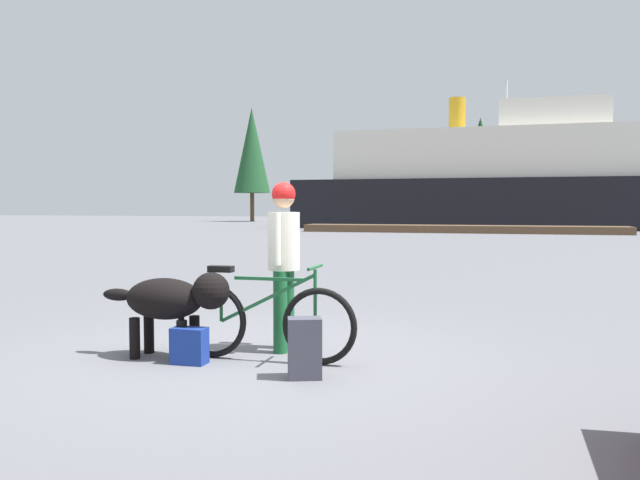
{
  "coord_description": "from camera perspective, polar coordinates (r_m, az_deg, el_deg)",
  "views": [
    {
      "loc": [
        2.31,
        -5.69,
        1.45
      ],
      "look_at": [
        0.18,
        1.83,
        1.04
      ],
      "focal_mm": 36.24,
      "sensor_mm": 36.0,
      "label": 1
    }
  ],
  "objects": [
    {
      "name": "sailboat_moored",
      "position": [
        44.85,
        15.99,
        1.73
      ],
      "size": [
        6.12,
        1.71,
        9.81
      ],
      "color": "navy",
      "rests_on": "ground_plane"
    },
    {
      "name": "backpack",
      "position": [
        5.51,
        -1.36,
        -9.52
      ],
      "size": [
        0.33,
        0.29,
        0.51
      ],
      "primitive_type": "cube",
      "rotation": [
        0.0,
        0.0,
        0.36
      ],
      "color": "#3F3F4C",
      "rests_on": "ground_plane"
    },
    {
      "name": "handbag_pannier",
      "position": [
        6.13,
        -11.46,
        -9.14
      ],
      "size": [
        0.32,
        0.18,
        0.33
      ],
      "primitive_type": "cube",
      "rotation": [
        0.0,
        0.0,
        0.01
      ],
      "color": "navy",
      "rests_on": "ground_plane"
    },
    {
      "name": "ground_plane",
      "position": [
        6.31,
        -6.26,
        -10.29
      ],
      "size": [
        160.0,
        160.0,
        0.0
      ],
      "primitive_type": "plane",
      "color": "slate"
    },
    {
      "name": "pine_tree_far_left",
      "position": [
        61.71,
        -6.04,
        7.86
      ],
      "size": [
        3.42,
        3.42,
        10.72
      ],
      "color": "#4C331E",
      "rests_on": "ground_plane"
    },
    {
      "name": "dog",
      "position": [
        6.32,
        -12.86,
        -5.18
      ],
      "size": [
        1.33,
        0.47,
        0.83
      ],
      "color": "black",
      "rests_on": "ground_plane"
    },
    {
      "name": "dock_pier",
      "position": [
        36.13,
        12.26,
        0.96
      ],
      "size": [
        17.28,
        2.1,
        0.4
      ],
      "primitive_type": "cube",
      "color": "brown",
      "rests_on": "ground_plane"
    },
    {
      "name": "pine_tree_center",
      "position": [
        59.24,
        13.95,
        7.27
      ],
      "size": [
        3.78,
        3.78,
        9.25
      ],
      "color": "#4C331E",
      "rests_on": "ground_plane"
    },
    {
      "name": "person_cyclist",
      "position": [
        6.44,
        -3.22,
        -0.88
      ],
      "size": [
        0.32,
        0.53,
        1.69
      ],
      "color": "#19592D",
      "rests_on": "ground_plane"
    },
    {
      "name": "bicycle",
      "position": [
        6.1,
        -5.08,
        -7.06
      ],
      "size": [
        1.78,
        0.44,
        0.91
      ],
      "color": "black",
      "rests_on": "ground_plane"
    },
    {
      "name": "ferry_boat",
      "position": [
        45.05,
        16.32,
        4.98
      ],
      "size": [
        27.58,
        8.84,
        8.78
      ],
      "color": "black",
      "rests_on": "ground_plane"
    }
  ]
}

